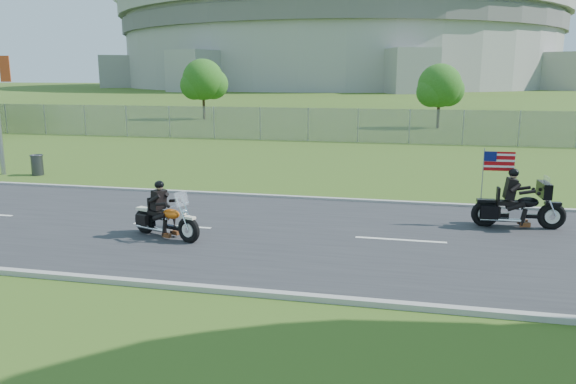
# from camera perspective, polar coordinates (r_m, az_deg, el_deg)

# --- Properties ---
(ground) EXTENTS (420.00, 420.00, 0.00)m
(ground) POSITION_cam_1_polar(r_m,az_deg,el_deg) (14.63, -4.53, -4.05)
(ground) COLOR #344A17
(ground) RESTS_ON ground
(road) EXTENTS (120.00, 8.00, 0.04)m
(road) POSITION_cam_1_polar(r_m,az_deg,el_deg) (14.63, -4.53, -3.97)
(road) COLOR #28282B
(road) RESTS_ON ground
(curb_north) EXTENTS (120.00, 0.18, 0.12)m
(curb_north) POSITION_cam_1_polar(r_m,az_deg,el_deg) (18.41, -0.86, -0.51)
(curb_north) COLOR #9E9B93
(curb_north) RESTS_ON ground
(curb_south) EXTENTS (120.00, 0.18, 0.12)m
(curb_south) POSITION_cam_1_polar(r_m,az_deg,el_deg) (11.01, -10.76, -9.43)
(curb_south) COLOR #9E9B93
(curb_south) RESTS_ON ground
(fence) EXTENTS (60.00, 0.03, 2.00)m
(fence) POSITION_cam_1_polar(r_m,az_deg,el_deg) (34.80, -2.85, 6.96)
(fence) COLOR gray
(fence) RESTS_ON ground
(stadium) EXTENTS (140.40, 140.40, 29.20)m
(stadium) POSITION_cam_1_polar(r_m,az_deg,el_deg) (185.38, 5.15, 15.50)
(stadium) COLOR #A3A099
(stadium) RESTS_ON ground
(tree_fence_near) EXTENTS (3.52, 3.28, 4.75)m
(tree_fence_near) POSITION_cam_1_polar(r_m,az_deg,el_deg) (43.53, 15.20, 10.17)
(tree_fence_near) COLOR #382316
(tree_fence_near) RESTS_ON ground
(tree_fence_mid) EXTENTS (3.96, 3.69, 5.30)m
(tree_fence_mid) POSITION_cam_1_polar(r_m,az_deg,el_deg) (50.82, -8.56, 11.02)
(tree_fence_mid) COLOR #382316
(tree_fence_mid) RESTS_ON ground
(motorcycle_lead) EXTENTS (2.08, 1.02, 1.46)m
(motorcycle_lead) POSITION_cam_1_polar(r_m,az_deg,el_deg) (14.22, -12.39, -2.83)
(motorcycle_lead) COLOR black
(motorcycle_lead) RESTS_ON ground
(motorcycle_follow) EXTENTS (2.40, 0.80, 2.00)m
(motorcycle_follow) POSITION_cam_1_polar(r_m,az_deg,el_deg) (15.94, 22.35, -1.54)
(motorcycle_follow) COLOR black
(motorcycle_follow) RESTS_ON ground
(trash_can) EXTENTS (0.56, 0.56, 0.80)m
(trash_can) POSITION_cam_1_polar(r_m,az_deg,el_deg) (24.74, -24.12, 2.49)
(trash_can) COLOR #39393E
(trash_can) RESTS_ON ground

